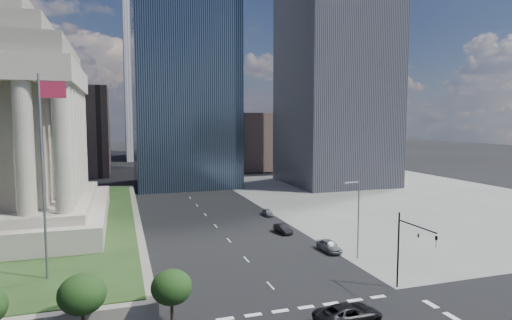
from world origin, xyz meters
name	(u,v)px	position (x,y,z in m)	size (l,w,h in m)	color
ground	(176,182)	(0.00, 100.00, 0.00)	(500.00, 500.00, 0.00)	black
sidewalk_ne	(402,197)	(46.00, 60.00, 0.01)	(68.00, 90.00, 0.03)	slate
flagpole	(44,166)	(-21.83, 24.00, 13.11)	(2.52, 0.24, 20.00)	slate
midrise_glass	(183,73)	(2.00, 95.00, 30.00)	(26.00, 26.00, 60.00)	black
building_filler_ne	(252,141)	(32.00, 130.00, 10.00)	(20.00, 30.00, 20.00)	brown
building_filler_nw	(70,131)	(-30.00, 130.00, 14.00)	(24.00, 30.00, 28.00)	brown
traffic_signal_ne	(410,243)	(12.50, 13.70, 5.25)	(0.30, 5.74, 8.00)	black
street_lamp_north	(357,215)	(13.33, 25.00, 5.66)	(2.13, 0.22, 10.00)	slate
pickup_truck	(349,314)	(3.53, 9.94, 0.85)	(2.82, 6.12, 1.70)	black
parked_sedan_near	(329,246)	(11.50, 28.83, 0.77)	(4.50, 1.81, 1.53)	gray
parked_sedan_mid	(283,229)	(9.00, 39.43, 0.68)	(4.12, 1.44, 1.36)	black
parked_sedan_far	(268,212)	(10.79, 51.64, 0.61)	(1.44, 3.58, 1.22)	slate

